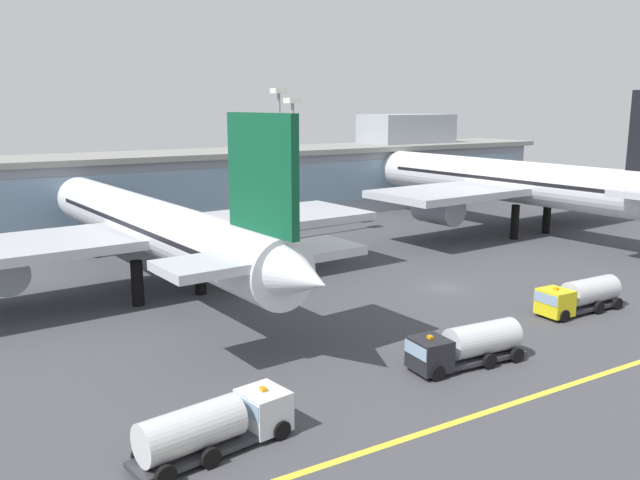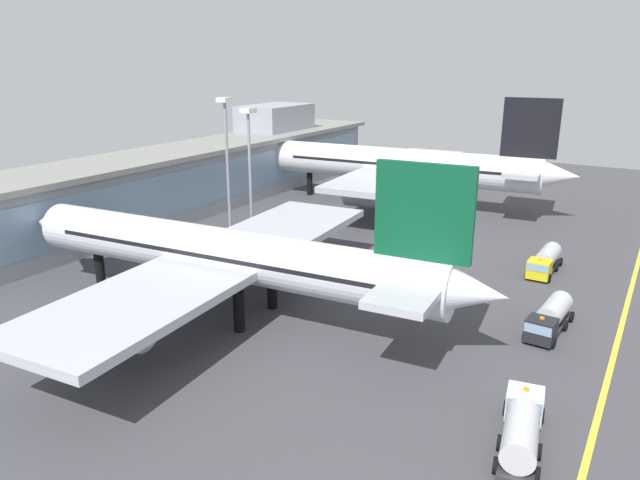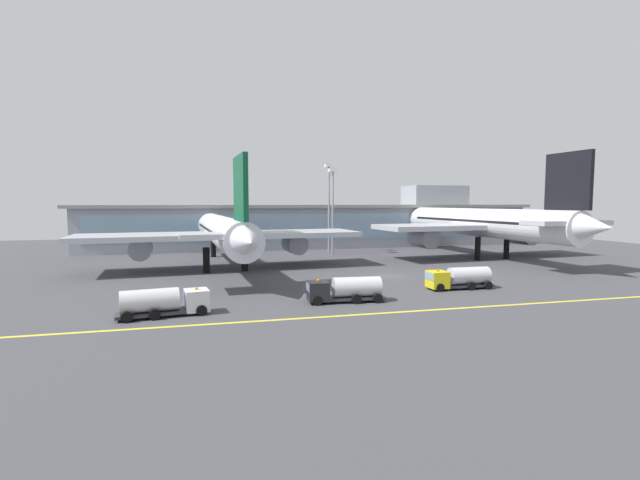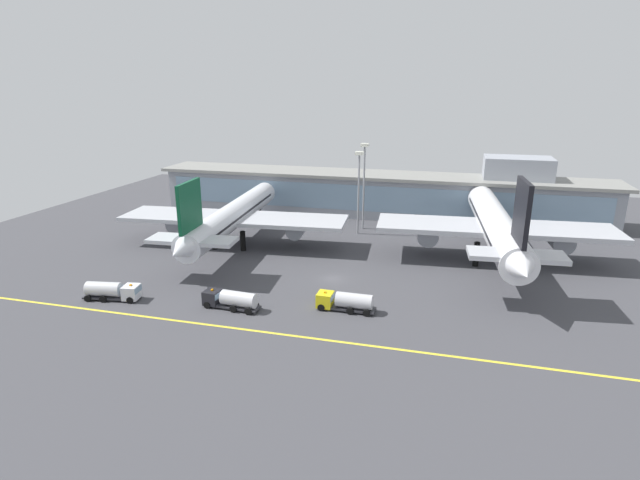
{
  "view_description": "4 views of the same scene",
  "coord_description": "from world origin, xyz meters",
  "views": [
    {
      "loc": [
        -44.08,
        -48.19,
        18.19
      ],
      "look_at": [
        -8.36,
        10.6,
        3.95
      ],
      "focal_mm": 37.08,
      "sensor_mm": 36.0,
      "label": 1
    },
    {
      "loc": [
        -69.15,
        -23.89,
        25.88
      ],
      "look_at": [
        -7.87,
        13.22,
        3.53
      ],
      "focal_mm": 32.98,
      "sensor_mm": 36.0,
      "label": 2
    },
    {
      "loc": [
        -27.62,
        -64.83,
        11.52
      ],
      "look_at": [
        -9.67,
        6.94,
        5.33
      ],
      "focal_mm": 25.03,
      "sensor_mm": 36.0,
      "label": 3
    },
    {
      "loc": [
        19.28,
        -80.99,
        32.99
      ],
      "look_at": [
        -4.38,
        7.35,
        4.74
      ],
      "focal_mm": 28.19,
      "sensor_mm": 36.0,
      "label": 4
    }
  ],
  "objects": [
    {
      "name": "apron_light_mast_centre",
      "position": [
        -0.83,
        33.88,
        13.57
      ],
      "size": [
        1.8,
        1.8,
        20.25
      ],
      "color": "gray",
      "rests_on": "ground"
    },
    {
      "name": "apron_light_mast_west",
      "position": [
        -1.2,
        29.32,
        12.82
      ],
      "size": [
        1.8,
        1.8,
        18.93
      ],
      "color": "gray",
      "rests_on": "ground"
    },
    {
      "name": "baggage_tug_near",
      "position": [
        -12.61,
        -15.91,
        1.51
      ],
      "size": [
        9.2,
        3.47,
        2.9
      ],
      "rotation": [
        0.0,
        0.0,
        3.07
      ],
      "color": "black",
      "rests_on": "ground"
    },
    {
      "name": "taxiway_centreline_stripe",
      "position": [
        0.0,
        -22.0,
        0.01
      ],
      "size": [
        144.0,
        0.5,
        0.01
      ],
      "primitive_type": "cube",
      "color": "yellow",
      "rests_on": "ground"
    },
    {
      "name": "airliner_near_right",
      "position": [
        27.89,
        17.43,
        7.22
      ],
      "size": [
        45.76,
        58.79,
        19.76
      ],
      "rotation": [
        0.0,
        0.0,
        1.65
      ],
      "color": "black",
      "rests_on": "ground"
    },
    {
      "name": "terminal_building",
      "position": [
        2.0,
        48.03,
        6.04
      ],
      "size": [
        117.64,
        14.0,
        16.24
      ],
      "color": "#9399A3",
      "rests_on": "ground"
    },
    {
      "name": "fuel_tanker_truck",
      "position": [
        4.58,
        -12.08,
        1.51
      ],
      "size": [
        9.09,
        3.04,
        2.9
      ],
      "rotation": [
        0.0,
        0.0,
        3.12
      ],
      "color": "black",
      "rests_on": "ground"
    },
    {
      "name": "service_truck_far",
      "position": [
        -31.9,
        -17.72,
        1.51
      ],
      "size": [
        9.32,
        4.16,
        2.9
      ],
      "rotation": [
        0.0,
        0.0,
        0.16
      ],
      "color": "black",
      "rests_on": "ground"
    },
    {
      "name": "airliner_near_left",
      "position": [
        -25.25,
        13.79,
        6.4
      ],
      "size": [
        48.69,
        56.35,
        17.58
      ],
      "rotation": [
        0.0,
        0.0,
        1.65
      ],
      "color": "black",
      "rests_on": "ground"
    },
    {
      "name": "ground_plane",
      "position": [
        0.0,
        0.0,
        0.0
      ],
      "size": [
        180.0,
        180.0,
        0.0
      ],
      "primitive_type": "plane",
      "color": "#424247"
    }
  ]
}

